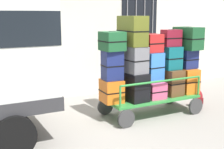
% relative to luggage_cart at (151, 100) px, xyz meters
% --- Properties ---
extents(ground_plane, '(40.00, 40.00, 0.00)m').
position_rel_luggage_cart_xyz_m(ground_plane, '(-1.07, -0.31, -0.34)').
color(ground_plane, gray).
extents(building_wall, '(12.00, 0.38, 5.00)m').
position_rel_luggage_cart_xyz_m(building_wall, '(-1.07, 2.43, 2.15)').
color(building_wall, silver).
rests_on(building_wall, ground).
extents(luggage_cart, '(2.22, 1.00, 0.42)m').
position_rel_luggage_cart_xyz_m(luggage_cart, '(0.00, 0.00, 0.00)').
color(luggage_cart, '#2D8438').
rests_on(luggage_cart, ground).
extents(cart_railing, '(2.11, 0.87, 0.46)m').
position_rel_luggage_cart_xyz_m(cart_railing, '(0.00, 0.00, 0.45)').
color(cart_railing, '#2D8438').
rests_on(cart_railing, luggage_cart).
extents(suitcase_left_bottom, '(0.44, 0.50, 0.49)m').
position_rel_luggage_cart_xyz_m(suitcase_left_bottom, '(-0.99, 0.03, 0.32)').
color(suitcase_left_bottom, orange).
rests_on(suitcase_left_bottom, luggage_cart).
extents(suitcase_left_middle, '(0.42, 0.37, 0.61)m').
position_rel_luggage_cart_xyz_m(suitcase_left_middle, '(-0.99, 0.01, 0.87)').
color(suitcase_left_middle, navy).
rests_on(suitcase_left_middle, suitcase_left_bottom).
extents(suitcase_left_top, '(0.44, 0.49, 0.39)m').
position_rel_luggage_cart_xyz_m(suitcase_left_top, '(-0.99, 0.01, 1.37)').
color(suitcase_left_top, '#194C28').
rests_on(suitcase_left_top, suitcase_left_middle).
extents(suitcase_midleft_bottom, '(0.46, 0.76, 0.60)m').
position_rel_luggage_cart_xyz_m(suitcase_midleft_bottom, '(-0.50, -0.01, 0.38)').
color(suitcase_midleft_bottom, black).
rests_on(suitcase_midleft_bottom, luggage_cart).
extents(suitcase_midleft_middle, '(0.43, 0.64, 0.57)m').
position_rel_luggage_cart_xyz_m(suitcase_midleft_middle, '(-0.50, -0.03, 0.97)').
color(suitcase_midleft_middle, slate).
rests_on(suitcase_midleft_middle, suitcase_midleft_bottom).
extents(suitcase_midleft_top, '(0.39, 0.76, 0.63)m').
position_rel_luggage_cart_xyz_m(suitcase_midleft_top, '(-0.50, 0.04, 1.57)').
color(suitcase_midleft_top, '#4C5119').
rests_on(suitcase_midleft_top, suitcase_midleft_middle).
extents(suitcase_center_bottom, '(0.43, 0.74, 0.37)m').
position_rel_luggage_cart_xyz_m(suitcase_center_bottom, '(0.00, 0.00, 0.26)').
color(suitcase_center_bottom, '#CC4C72').
rests_on(suitcase_center_bottom, luggage_cart).
extents(suitcase_center_middle, '(0.44, 0.45, 0.64)m').
position_rel_luggage_cart_xyz_m(suitcase_center_middle, '(0.00, -0.02, 0.77)').
color(suitcase_center_middle, '#3372C6').
rests_on(suitcase_center_middle, suitcase_center_bottom).
extents(suitcase_center_top, '(0.39, 0.42, 0.40)m').
position_rel_luggage_cart_xyz_m(suitcase_center_top, '(0.00, 0.02, 1.29)').
color(suitcase_center_top, '#B21E1E').
rests_on(suitcase_center_top, suitcase_center_middle).
extents(suitcase_midright_bottom, '(0.42, 0.75, 0.60)m').
position_rel_luggage_cart_xyz_m(suitcase_midright_bottom, '(0.50, 0.03, 0.38)').
color(suitcase_midright_bottom, brown).
rests_on(suitcase_midright_bottom, luggage_cart).
extents(suitcase_midright_middle, '(0.42, 0.45, 0.52)m').
position_rel_luggage_cart_xyz_m(suitcase_midright_middle, '(0.50, -0.01, 0.94)').
color(suitcase_midright_middle, '#0F5960').
rests_on(suitcase_midright_middle, suitcase_midright_bottom).
extents(suitcase_midright_top, '(0.43, 0.31, 0.38)m').
position_rel_luggage_cart_xyz_m(suitcase_midright_top, '(0.50, -0.03, 1.39)').
color(suitcase_midright_top, maroon).
rests_on(suitcase_midright_top, suitcase_midright_middle).
extents(suitcase_right_bottom, '(0.46, 0.77, 0.58)m').
position_rel_luggage_cart_xyz_m(suitcase_right_bottom, '(0.99, 0.02, 0.37)').
color(suitcase_right_bottom, orange).
rests_on(suitcase_right_bottom, luggage_cart).
extents(suitcase_right_middle, '(0.39, 0.54, 0.44)m').
position_rel_luggage_cart_xyz_m(suitcase_right_middle, '(0.99, 0.04, 0.88)').
color(suitcase_right_middle, navy).
rests_on(suitcase_right_middle, suitcase_right_bottom).
extents(suitcase_right_top, '(0.48, 0.68, 0.53)m').
position_rel_luggage_cart_xyz_m(suitcase_right_top, '(0.99, -0.03, 1.36)').
color(suitcase_right_top, '#194C28').
rests_on(suitcase_right_top, suitcase_right_middle).
extents(backpack, '(0.27, 0.22, 0.44)m').
position_rel_luggage_cart_xyz_m(backpack, '(1.34, -0.10, -0.13)').
color(backpack, maroon).
rests_on(backpack, ground).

